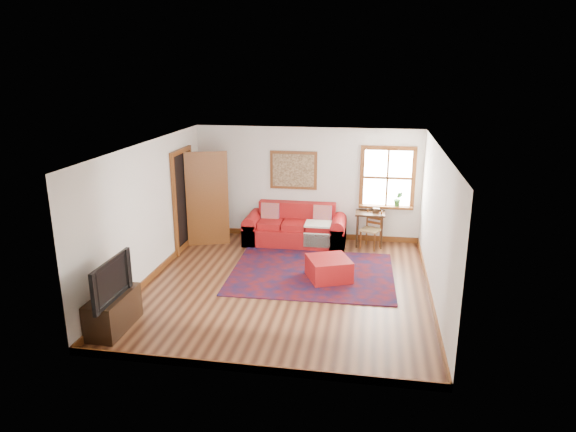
% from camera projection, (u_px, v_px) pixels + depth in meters
% --- Properties ---
extents(ground, '(5.50, 5.50, 0.00)m').
position_uv_depth(ground, '(286.00, 286.00, 9.15)').
color(ground, '#3D1D10').
rests_on(ground, ground).
extents(room_envelope, '(5.04, 5.54, 2.52)m').
position_uv_depth(room_envelope, '(286.00, 196.00, 8.70)').
color(room_envelope, silver).
rests_on(room_envelope, ground).
extents(window, '(1.18, 0.20, 1.38)m').
position_uv_depth(window, '(389.00, 184.00, 11.06)').
color(window, white).
rests_on(window, ground).
extents(doorway, '(0.89, 1.08, 2.14)m').
position_uv_depth(doorway, '(198.00, 198.00, 10.89)').
color(doorway, black).
rests_on(doorway, ground).
extents(framed_artwork, '(1.05, 0.07, 0.85)m').
position_uv_depth(framed_artwork, '(293.00, 170.00, 11.33)').
color(framed_artwork, brown).
rests_on(framed_artwork, ground).
extents(persian_rug, '(3.10, 2.51, 0.02)m').
position_uv_depth(persian_rug, '(312.00, 273.00, 9.67)').
color(persian_rug, '#4F0B0C').
rests_on(persian_rug, ground).
extents(red_leather_sofa, '(2.20, 0.91, 0.86)m').
position_uv_depth(red_leather_sofa, '(296.00, 230.00, 11.30)').
color(red_leather_sofa, maroon).
rests_on(red_leather_sofa, ground).
extents(red_ottoman, '(0.94, 0.94, 0.41)m').
position_uv_depth(red_ottoman, '(329.00, 269.00, 9.37)').
color(red_ottoman, maroon).
rests_on(red_ottoman, ground).
extents(side_table, '(0.62, 0.47, 0.75)m').
position_uv_depth(side_table, '(370.00, 218.00, 11.03)').
color(side_table, black).
rests_on(side_table, ground).
extents(ladder_back_chair, '(0.49, 0.48, 0.82)m').
position_uv_depth(ladder_back_chair, '(372.00, 228.00, 10.96)').
color(ladder_back_chair, tan).
rests_on(ladder_back_chair, ground).
extents(media_cabinet, '(0.45, 0.99, 0.54)m').
position_uv_depth(media_cabinet, '(113.00, 312.00, 7.59)').
color(media_cabinet, black).
rests_on(media_cabinet, ground).
extents(television, '(0.14, 1.07, 0.62)m').
position_uv_depth(television, '(105.00, 280.00, 7.27)').
color(television, black).
rests_on(television, media_cabinet).
extents(candle_hurricane, '(0.12, 0.12, 0.18)m').
position_uv_depth(candle_hurricane, '(128.00, 278.00, 7.89)').
color(candle_hurricane, silver).
rests_on(candle_hurricane, media_cabinet).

